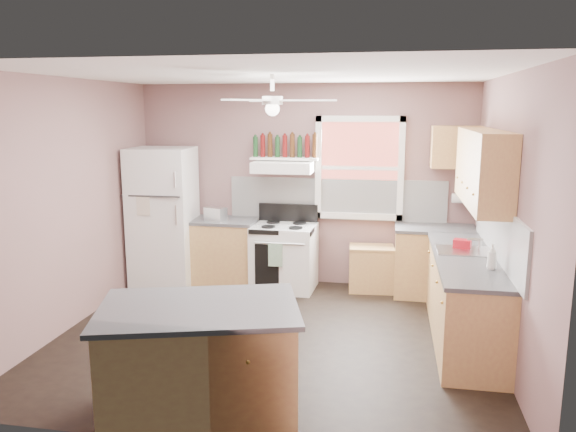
% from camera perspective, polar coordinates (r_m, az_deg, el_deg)
% --- Properties ---
extents(floor, '(4.50, 4.50, 0.00)m').
position_cam_1_polar(floor, '(6.06, -1.47, -12.20)').
color(floor, black).
rests_on(floor, ground).
extents(ceiling, '(4.50, 4.50, 0.00)m').
position_cam_1_polar(ceiling, '(5.58, -1.61, 14.22)').
color(ceiling, white).
rests_on(ceiling, ground).
extents(wall_back, '(4.50, 0.05, 2.70)m').
position_cam_1_polar(wall_back, '(7.63, 1.60, 3.17)').
color(wall_back, '#7B5A58').
rests_on(wall_back, ground).
extents(wall_right, '(0.05, 4.00, 2.70)m').
position_cam_1_polar(wall_right, '(5.66, 21.62, -0.32)').
color(wall_right, '#7B5A58').
rests_on(wall_right, ground).
extents(wall_left, '(0.05, 4.00, 2.70)m').
position_cam_1_polar(wall_left, '(6.52, -21.50, 1.08)').
color(wall_left, '#7B5A58').
rests_on(wall_left, ground).
extents(backsplash_back, '(2.90, 0.03, 0.55)m').
position_cam_1_polar(backsplash_back, '(7.57, 4.91, 1.73)').
color(backsplash_back, white).
rests_on(backsplash_back, wall_back).
extents(backsplash_right, '(0.03, 2.60, 0.55)m').
position_cam_1_polar(backsplash_right, '(5.97, 20.59, -1.40)').
color(backsplash_right, white).
rests_on(backsplash_right, wall_right).
extents(window_view, '(1.00, 0.02, 1.20)m').
position_cam_1_polar(window_view, '(7.49, 7.26, 4.86)').
color(window_view, maroon).
rests_on(window_view, wall_back).
extents(window_frame, '(1.16, 0.07, 1.36)m').
position_cam_1_polar(window_frame, '(7.46, 7.25, 4.84)').
color(window_frame, white).
rests_on(window_frame, wall_back).
extents(refrigerator, '(0.84, 0.82, 1.86)m').
position_cam_1_polar(refrigerator, '(7.73, -12.52, -0.13)').
color(refrigerator, white).
rests_on(refrigerator, floor).
extents(base_cabinet_left, '(0.90, 0.60, 0.86)m').
position_cam_1_polar(base_cabinet_left, '(7.74, -6.61, -3.75)').
color(base_cabinet_left, '#AB7547').
rests_on(base_cabinet_left, floor).
extents(counter_left, '(0.92, 0.62, 0.04)m').
position_cam_1_polar(counter_left, '(7.63, -6.69, -0.48)').
color(counter_left, '#404042').
rests_on(counter_left, base_cabinet_left).
extents(toaster, '(0.32, 0.25, 0.18)m').
position_cam_1_polar(toaster, '(7.53, -7.37, 0.20)').
color(toaster, silver).
rests_on(toaster, counter_left).
extents(stove, '(0.84, 0.68, 0.86)m').
position_cam_1_polar(stove, '(7.46, -0.39, -4.21)').
color(stove, white).
rests_on(stove, floor).
extents(range_hood, '(0.78, 0.50, 0.14)m').
position_cam_1_polar(range_hood, '(7.37, -0.49, 5.01)').
color(range_hood, white).
rests_on(range_hood, wall_back).
extents(bottle_shelf, '(0.90, 0.26, 0.03)m').
position_cam_1_polar(bottle_shelf, '(7.48, -0.32, 5.87)').
color(bottle_shelf, white).
rests_on(bottle_shelf, range_hood).
extents(cart, '(0.60, 0.43, 0.58)m').
position_cam_1_polar(cart, '(7.50, 8.45, -5.39)').
color(cart, '#AB7547').
rests_on(cart, floor).
extents(base_cabinet_corner, '(1.00, 0.60, 0.86)m').
position_cam_1_polar(base_cabinet_corner, '(7.44, 14.66, -4.64)').
color(base_cabinet_corner, '#AB7547').
rests_on(base_cabinet_corner, floor).
extents(base_cabinet_right, '(0.60, 2.20, 0.86)m').
position_cam_1_polar(base_cabinet_right, '(6.12, 17.47, -8.15)').
color(base_cabinet_right, '#AB7547').
rests_on(base_cabinet_right, floor).
extents(counter_corner, '(1.02, 0.62, 0.04)m').
position_cam_1_polar(counter_corner, '(7.33, 14.82, -1.24)').
color(counter_corner, '#404042').
rests_on(counter_corner, base_cabinet_corner).
extents(counter_right, '(0.62, 2.22, 0.04)m').
position_cam_1_polar(counter_right, '(5.99, 17.62, -4.07)').
color(counter_right, '#404042').
rests_on(counter_right, base_cabinet_right).
extents(sink, '(0.55, 0.45, 0.03)m').
position_cam_1_polar(sink, '(6.18, 17.40, -3.47)').
color(sink, silver).
rests_on(sink, counter_right).
extents(faucet, '(0.03, 0.03, 0.14)m').
position_cam_1_polar(faucet, '(6.19, 18.91, -2.83)').
color(faucet, silver).
rests_on(faucet, sink).
extents(upper_cabinet_right, '(0.33, 1.80, 0.76)m').
position_cam_1_polar(upper_cabinet_right, '(6.05, 19.20, 4.65)').
color(upper_cabinet_right, '#AB7547').
rests_on(upper_cabinet_right, wall_right).
extents(upper_cabinet_corner, '(0.60, 0.33, 0.52)m').
position_cam_1_polar(upper_cabinet_corner, '(7.34, 16.70, 6.73)').
color(upper_cabinet_corner, '#AB7547').
rests_on(upper_cabinet_corner, wall_back).
extents(paper_towel, '(0.26, 0.12, 0.12)m').
position_cam_1_polar(paper_towel, '(7.45, 17.32, 1.71)').
color(paper_towel, white).
rests_on(paper_towel, wall_back).
extents(island, '(1.61, 1.26, 0.86)m').
position_cam_1_polar(island, '(4.54, -8.88, -14.61)').
color(island, '#AB7547').
rests_on(island, floor).
extents(island_top, '(1.72, 1.36, 0.04)m').
position_cam_1_polar(island_top, '(4.37, -9.06, -9.27)').
color(island_top, '#404042').
rests_on(island_top, island).
extents(ceiling_fan_hub, '(0.20, 0.20, 0.08)m').
position_cam_1_polar(ceiling_fan_hub, '(5.57, -1.60, 11.66)').
color(ceiling_fan_hub, white).
rests_on(ceiling_fan_hub, ceiling).
extents(soap_bottle, '(0.10, 0.10, 0.24)m').
position_cam_1_polar(soap_bottle, '(5.55, 20.02, -3.93)').
color(soap_bottle, silver).
rests_on(soap_bottle, counter_right).
extents(red_caddy, '(0.21, 0.16, 0.10)m').
position_cam_1_polar(red_caddy, '(6.27, 17.29, -2.74)').
color(red_caddy, '#A50E19').
rests_on(red_caddy, counter_right).
extents(wine_bottles, '(0.86, 0.06, 0.31)m').
position_cam_1_polar(wine_bottles, '(7.47, -0.29, 7.09)').
color(wine_bottles, '#143819').
rests_on(wine_bottles, bottle_shelf).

